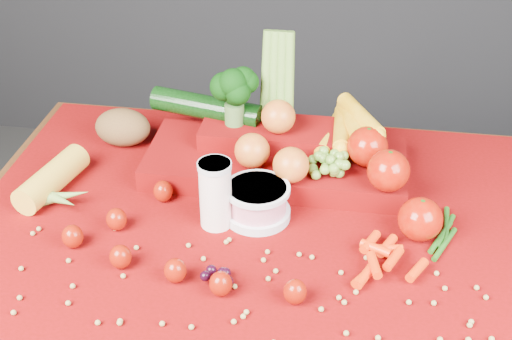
# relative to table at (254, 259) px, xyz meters

# --- Properties ---
(table) EXTENTS (1.10, 0.80, 0.75)m
(table) POSITION_rel_table_xyz_m (0.00, 0.00, 0.00)
(table) COLOR #38200C
(table) RESTS_ON ground
(red_cloth) EXTENTS (1.05, 0.75, 0.01)m
(red_cloth) POSITION_rel_table_xyz_m (0.00, 0.00, 0.10)
(red_cloth) COLOR #6C0307
(red_cloth) RESTS_ON table
(milk_glass) EXTENTS (0.06, 0.06, 0.13)m
(milk_glass) POSITION_rel_table_xyz_m (-0.06, -0.04, 0.18)
(milk_glass) COLOR white
(milk_glass) RESTS_ON red_cloth
(yogurt_bowl) EXTENTS (0.12, 0.12, 0.07)m
(yogurt_bowl) POSITION_rel_table_xyz_m (0.01, -0.00, 0.14)
(yogurt_bowl) COLOR silver
(yogurt_bowl) RESTS_ON red_cloth
(strawberry_scatter) EXTENTS (0.44, 0.28, 0.05)m
(strawberry_scatter) POSITION_rel_table_xyz_m (-0.13, -0.15, 0.13)
(strawberry_scatter) COLOR #911200
(strawberry_scatter) RESTS_ON red_cloth
(dark_grape_cluster) EXTENTS (0.06, 0.05, 0.03)m
(dark_grape_cluster) POSITION_rel_table_xyz_m (-0.03, -0.19, 0.12)
(dark_grape_cluster) COLOR black
(dark_grape_cluster) RESTS_ON red_cloth
(soybean_scatter) EXTENTS (0.84, 0.24, 0.01)m
(soybean_scatter) POSITION_rel_table_xyz_m (0.00, -0.20, 0.11)
(soybean_scatter) COLOR #A58C47
(soybean_scatter) RESTS_ON red_cloth
(corn_ear) EXTENTS (0.22, 0.25, 0.06)m
(corn_ear) POSITION_rel_table_xyz_m (-0.39, -0.01, 0.13)
(corn_ear) COLOR gold
(corn_ear) RESTS_ON red_cloth
(potato) EXTENTS (0.12, 0.09, 0.08)m
(potato) POSITION_rel_table_xyz_m (-0.32, 0.21, 0.15)
(potato) COLOR brown
(potato) RESTS_ON red_cloth
(baby_carrot_pile) EXTENTS (0.18, 0.17, 0.03)m
(baby_carrot_pile) POSITION_rel_table_xyz_m (0.26, -0.12, 0.12)
(baby_carrot_pile) COLOR red
(baby_carrot_pile) RESTS_ON red_cloth
(green_bean_pile) EXTENTS (0.14, 0.12, 0.01)m
(green_bean_pile) POSITION_rel_table_xyz_m (0.35, -0.01, 0.11)
(green_bean_pile) COLOR #1B5413
(green_bean_pile) RESTS_ON red_cloth
(produce_mound) EXTENTS (0.60, 0.36, 0.27)m
(produce_mound) POSITION_rel_table_xyz_m (0.04, 0.15, 0.17)
(produce_mound) COLOR #6C0307
(produce_mound) RESTS_ON red_cloth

